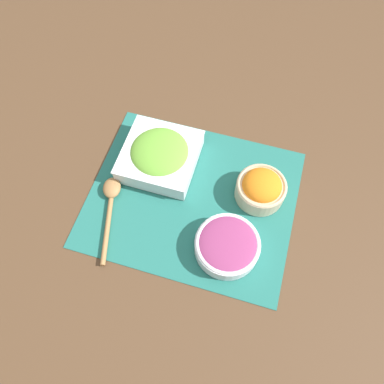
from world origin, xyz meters
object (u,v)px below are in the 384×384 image
lettuce_bowl (160,155)px  wooden_spoon (111,199)px  onion_bowl (227,245)px  carrot_bowl (261,188)px

lettuce_bowl → wooden_spoon: bearing=60.5°
lettuce_bowl → onion_bowl: bearing=140.5°
lettuce_bowl → onion_bowl: lettuce_bowl is taller
carrot_bowl → lettuce_bowl: size_ratio=0.65×
wooden_spoon → lettuce_bowl: bearing=-119.5°
wooden_spoon → onion_bowl: bearing=172.6°
carrot_bowl → lettuce_bowl: carrot_bowl is taller
carrot_bowl → wooden_spoon: bearing=19.3°
lettuce_bowl → onion_bowl: (-0.22, 0.18, -0.01)m
carrot_bowl → onion_bowl: carrot_bowl is taller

